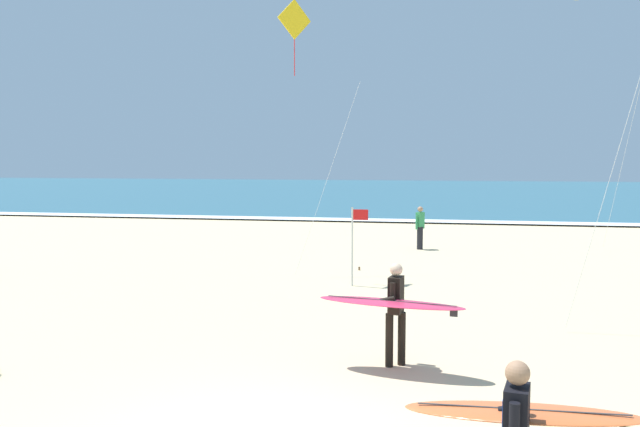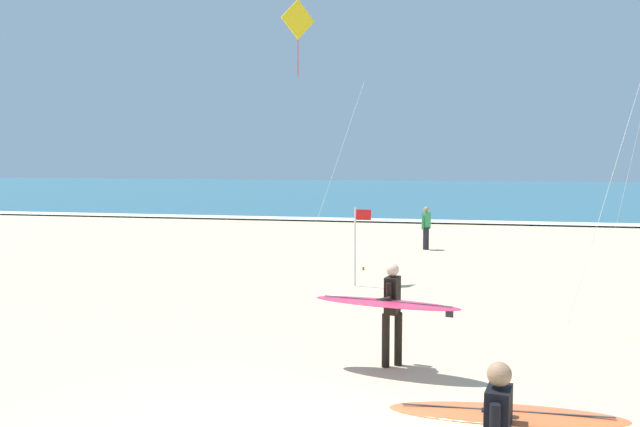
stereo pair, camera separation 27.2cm
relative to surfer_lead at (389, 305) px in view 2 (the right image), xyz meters
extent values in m
cube|color=#2D6075|center=(-1.24, 54.44, -1.01)|extent=(160.00, 60.00, 0.08)
cube|color=white|center=(-1.24, 24.74, -0.97)|extent=(160.00, 1.61, 0.01)
cylinder|color=black|center=(-0.07, 0.12, -0.61)|extent=(0.13, 0.13, 0.88)
cylinder|color=black|center=(0.12, 0.25, -0.61)|extent=(0.13, 0.13, 0.88)
cube|color=black|center=(0.03, 0.18, 0.13)|extent=(0.25, 0.37, 0.60)
cube|color=yellow|center=(-0.08, 0.20, 0.17)|extent=(0.04, 0.20, 0.32)
sphere|color=beige|center=(0.03, 0.18, 0.55)|extent=(0.21, 0.21, 0.21)
cylinder|color=black|center=(-0.01, -0.04, 0.24)|extent=(0.09, 0.09, 0.26)
cylinder|color=black|center=(-0.08, -0.12, 0.11)|extent=(0.26, 0.12, 0.14)
cylinder|color=black|center=(0.06, 0.41, 0.09)|extent=(0.09, 0.09, 0.56)
ellipsoid|color=#D83359|center=(-0.03, -0.17, 0.07)|extent=(2.42, 0.93, 0.09)
cube|color=#333333|center=(-0.03, -0.17, 0.11)|extent=(2.06, 0.34, 0.02)
cube|color=#262628|center=(0.95, -0.32, 0.00)|extent=(0.12, 0.03, 0.14)
cube|color=black|center=(1.46, -4.91, 0.13)|extent=(0.25, 0.37, 0.60)
cube|color=blue|center=(1.36, -4.89, 0.17)|extent=(0.05, 0.20, 0.32)
sphere|color=#A87A59|center=(1.46, -4.91, 0.55)|extent=(0.21, 0.21, 0.21)
cylinder|color=black|center=(1.50, -4.68, 0.24)|extent=(0.09, 0.09, 0.26)
cylinder|color=black|center=(1.46, -4.58, 0.11)|extent=(0.26, 0.12, 0.14)
ellipsoid|color=orange|center=(1.52, -4.55, 0.07)|extent=(2.18, 0.89, 0.22)
cube|color=#333333|center=(1.52, -4.55, 0.11)|extent=(1.84, 0.33, 0.14)
cylinder|color=silver|center=(6.98, 14.43, 3.59)|extent=(1.16, 2.22, 9.09)
cube|color=yellow|center=(-3.40, 7.67, 6.12)|extent=(0.76, 0.81, 1.08)
cylinder|color=red|center=(-3.40, 7.67, 5.08)|extent=(0.02, 0.02, 0.98)
cylinder|color=silver|center=(-2.60, 8.52, 1.82)|extent=(1.61, 1.73, 5.54)
cylinder|color=brown|center=(-1.81, 9.38, -1.00)|extent=(0.06, 0.06, 0.10)
cylinder|color=black|center=(-0.22, 14.37, -0.63)|extent=(0.22, 0.22, 0.84)
cube|color=#339351|center=(-0.22, 14.37, 0.06)|extent=(0.33, 0.37, 0.54)
sphere|color=#A87A59|center=(-0.22, 14.37, 0.44)|extent=(0.20, 0.20, 0.20)
cylinder|color=#339351|center=(-0.11, 14.54, -0.04)|extent=(0.08, 0.08, 0.50)
cylinder|color=#339351|center=(-0.34, 14.19, -0.04)|extent=(0.08, 0.08, 0.50)
cylinder|color=silver|center=(-1.66, 6.87, 0.00)|extent=(0.05, 0.05, 2.10)
cube|color=red|center=(-1.44, 6.87, 0.85)|extent=(0.40, 0.02, 0.28)
camera|label=1|loc=(0.89, -10.72, 2.38)|focal=38.01mm
camera|label=2|loc=(1.15, -10.67, 2.38)|focal=38.01mm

